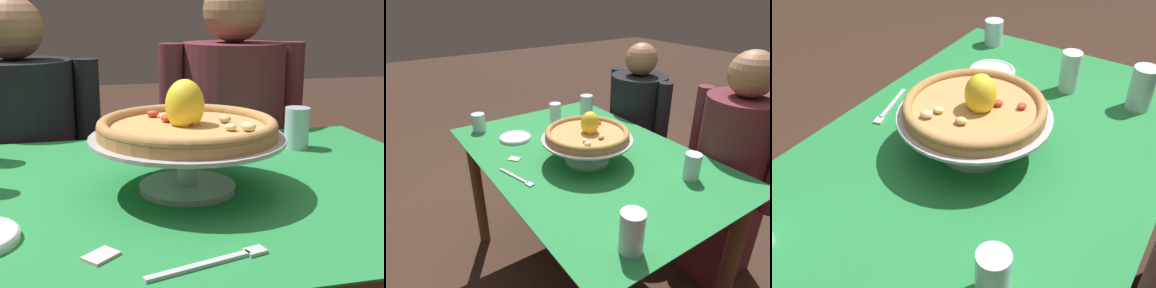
# 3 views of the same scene
# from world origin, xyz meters

# --- Properties ---
(dining_table) EXTENTS (1.32, 0.89, 0.75)m
(dining_table) POSITION_xyz_m (0.00, 0.00, 0.64)
(dining_table) COLOR brown
(dining_table) RESTS_ON ground
(pizza_stand) EXTENTS (0.40, 0.40, 0.11)m
(pizza_stand) POSITION_xyz_m (0.04, -0.03, 0.83)
(pizza_stand) COLOR #B7B7C1
(pizza_stand) RESTS_ON dining_table
(pizza) EXTENTS (0.36, 0.36, 0.11)m
(pizza) POSITION_xyz_m (0.04, -0.03, 0.88)
(pizza) COLOR tan
(pizza) RESTS_ON pizza_stand
(water_glass_back_right) EXTENTS (0.07, 0.07, 0.11)m
(water_glass_back_right) POSITION_xyz_m (0.40, 0.23, 0.79)
(water_glass_back_right) COLOR silver
(water_glass_back_right) RESTS_ON dining_table
(dinner_fork) EXTENTS (0.20, 0.07, 0.01)m
(dinner_fork) POSITION_xyz_m (0.01, -0.35, 0.75)
(dinner_fork) COLOR #B7B7C1
(dinner_fork) RESTS_ON dining_table
(sugar_packet) EXTENTS (0.06, 0.06, 0.00)m
(sugar_packet) POSITION_xyz_m (-0.15, -0.29, 0.75)
(sugar_packet) COLOR beige
(sugar_packet) RESTS_ON dining_table
(diner_left) EXTENTS (0.51, 0.35, 1.15)m
(diner_left) POSITION_xyz_m (-0.35, 0.65, 0.56)
(diner_left) COLOR black
(diner_left) RESTS_ON ground
(diner_right) EXTENTS (0.50, 0.34, 1.21)m
(diner_right) POSITION_xyz_m (0.35, 0.62, 0.59)
(diner_right) COLOR maroon
(diner_right) RESTS_ON ground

